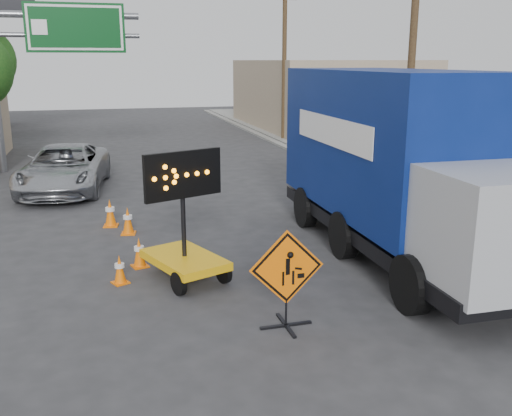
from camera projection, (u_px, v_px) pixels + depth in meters
name	position (u px, v px, depth m)	size (l,w,h in m)	color
ground	(269.00, 355.00, 9.16)	(100.00, 100.00, 0.00)	#2D2D30
curb_right	(329.00, 167.00, 24.98)	(0.40, 60.00, 0.12)	gray
sidewalk_right	(377.00, 164.00, 25.56)	(4.00, 60.00, 0.15)	gray
building_right_far	(325.00, 94.00, 39.90)	(10.00, 14.00, 4.60)	tan
highway_gantry	(43.00, 48.00, 23.52)	(6.18, 0.38, 6.90)	slate
utility_pole_near	(412.00, 58.00, 19.35)	(1.80, 0.26, 9.00)	#4D3B21
utility_pole_far	(284.00, 59.00, 32.42)	(1.80, 0.26, 9.00)	#4D3B21
construction_sign	(287.00, 277.00, 9.92)	(1.35, 0.96, 1.79)	black
arrow_board	(184.00, 251.00, 12.20)	(1.82, 2.27, 2.81)	#EBAB0D
pickup_truck	(64.00, 168.00, 20.53)	(2.71, 5.89, 1.64)	#A9ACB1
box_truck	(398.00, 174.00, 13.48)	(3.05, 9.25, 4.38)	black
cone_a	(120.00, 269.00, 12.05)	(0.42, 0.42, 0.63)	#FE6B05
cone_b	(139.00, 252.00, 13.01)	(0.43, 0.43, 0.70)	#FE6B05
cone_c	(128.00, 221.00, 15.47)	(0.44, 0.44, 0.75)	#FE6B05
cone_d	(110.00, 213.00, 16.19)	(0.46, 0.46, 0.79)	#FE6B05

